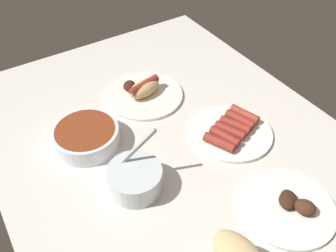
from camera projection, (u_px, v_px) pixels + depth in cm
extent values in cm
cube|color=silver|center=(174.00, 148.00, 98.58)|extent=(120.00, 90.00, 3.00)
cylinder|color=white|center=(145.00, 95.00, 112.06)|extent=(23.72, 23.72, 1.00)
ellipsoid|color=tan|center=(144.00, 88.00, 110.19)|extent=(8.35, 12.20, 4.40)
cylinder|color=maroon|center=(144.00, 85.00, 109.35)|extent=(4.71, 10.85, 2.40)
ellipsoid|color=#381E14|center=(129.00, 86.00, 112.41)|extent=(5.60, 5.68, 2.80)
cylinder|color=white|center=(287.00, 207.00, 82.55)|extent=(21.90, 21.90, 1.00)
ellipsoid|color=#381E14|center=(287.00, 201.00, 81.69)|extent=(5.78, 5.59, 2.39)
ellipsoid|color=#472819|center=(305.00, 207.00, 80.06)|extent=(6.09, 5.79, 3.14)
ellipsoid|color=#381E14|center=(289.00, 198.00, 82.35)|extent=(5.65, 5.21, 2.30)
cylinder|color=white|center=(232.00, 132.00, 100.15)|extent=(22.49, 22.49, 1.00)
cylinder|color=#9E3828|center=(245.00, 114.00, 102.95)|extent=(9.04, 5.07, 2.54)
cylinder|color=maroon|center=(240.00, 119.00, 101.35)|extent=(9.04, 5.09, 2.54)
cylinder|color=maroon|center=(235.00, 125.00, 99.74)|extent=(8.95, 5.91, 2.54)
cylinder|color=maroon|center=(230.00, 131.00, 98.13)|extent=(8.98, 5.73, 2.54)
cylinder|color=maroon|center=(225.00, 136.00, 96.52)|extent=(9.03, 5.16, 2.54)
cylinder|color=maroon|center=(219.00, 142.00, 94.91)|extent=(8.95, 5.91, 2.54)
cylinder|color=white|center=(86.00, 137.00, 96.06)|extent=(17.68, 17.68, 5.12)
cylinder|color=maroon|center=(85.00, 131.00, 94.57)|extent=(15.91, 15.91, 1.00)
cylinder|color=silver|center=(135.00, 179.00, 85.23)|extent=(13.22, 13.22, 6.03)
cylinder|color=beige|center=(135.00, 176.00, 84.40)|extent=(11.63, 11.63, 2.71)
cube|color=#B7B7BC|center=(133.00, 151.00, 83.53)|extent=(4.81, 10.85, 12.41)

